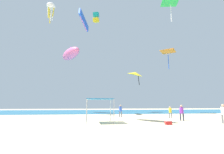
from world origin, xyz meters
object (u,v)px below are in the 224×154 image
at_px(person_leftmost, 120,110).
at_px(kite_box_teal, 96,17).
at_px(kite_diamond_green, 170,2).
at_px(kite_diamond_orange, 168,52).
at_px(person_near_tent, 224,112).
at_px(kite_octopus_white, 51,7).
at_px(person_central, 182,111).
at_px(kite_parafoil_blue, 84,21).
at_px(kite_inflatable_pink, 71,54).
at_px(kite_delta_yellow, 135,74).
at_px(cooler_box, 168,123).
at_px(person_rightmost, 170,111).
at_px(canopy_tent, 100,100).

distance_m(person_leftmost, kite_box_teal, 25.94).
bearing_deg(kite_diamond_green, kite_diamond_orange, 80.48).
distance_m(person_near_tent, kite_box_teal, 34.04).
bearing_deg(kite_octopus_white, person_leftmost, 155.18).
distance_m(person_central, kite_octopus_white, 30.02).
bearing_deg(kite_parafoil_blue, kite_octopus_white, 120.34).
xyz_separation_m(person_central, kite_inflatable_pink, (-15.09, 20.36, 12.40)).
bearing_deg(person_near_tent, kite_octopus_white, 157.30).
height_order(kite_box_teal, kite_parafoil_blue, kite_box_teal).
bearing_deg(kite_delta_yellow, person_near_tent, 49.95).
bearing_deg(kite_octopus_white, person_near_tent, 145.98).
distance_m(kite_parafoil_blue, kite_diamond_green, 17.22).
relative_size(person_near_tent, kite_diamond_green, 0.42).
relative_size(person_near_tent, kite_box_teal, 0.68).
height_order(person_near_tent, kite_box_teal, kite_box_teal).
bearing_deg(kite_parafoil_blue, kite_diamond_orange, -65.19).
bearing_deg(person_leftmost, cooler_box, 138.91).
bearing_deg(cooler_box, kite_diamond_green, 59.07).
bearing_deg(kite_inflatable_pink, person_near_tent, 10.21).
bearing_deg(kite_delta_yellow, cooler_box, 36.20).
relative_size(person_central, kite_octopus_white, 0.45).
height_order(person_near_tent, kite_inflatable_pink, kite_inflatable_pink).
bearing_deg(kite_diamond_green, person_near_tent, -87.35).
height_order(person_central, kite_box_teal, kite_box_teal).
bearing_deg(person_leftmost, person_near_tent, 165.31).
height_order(cooler_box, kite_delta_yellow, kite_delta_yellow).
xyz_separation_m(kite_diamond_orange, kite_inflatable_pink, (-21.86, 4.04, 0.05)).
height_order(person_near_tent, kite_octopus_white, kite_octopus_white).
xyz_separation_m(person_central, kite_parafoil_blue, (-12.00, 14.57, 17.82)).
relative_size(person_leftmost, cooler_box, 3.11).
bearing_deg(kite_parafoil_blue, person_rightmost, -111.37).
relative_size(person_near_tent, kite_parafoil_blue, 0.37).
bearing_deg(kite_parafoil_blue, kite_inflatable_pink, 47.46).
height_order(kite_diamond_orange, kite_inflatable_pink, kite_inflatable_pink).
height_order(kite_parafoil_blue, kite_diamond_green, kite_diamond_green).
bearing_deg(kite_box_teal, kite_delta_yellow, 28.92).
xyz_separation_m(person_leftmost, kite_box_teal, (-3.42, 13.73, 21.74)).
bearing_deg(kite_diamond_green, kite_parafoil_blue, 170.87).
distance_m(person_central, kite_parafoil_blue, 25.96).
bearing_deg(kite_delta_yellow, kite_octopus_white, -23.29).
bearing_deg(person_near_tent, kite_box_teal, 132.66).
bearing_deg(kite_parafoil_blue, person_leftmost, -123.83).
bearing_deg(kite_inflatable_pink, kite_diamond_green, 32.68).
distance_m(person_near_tent, kite_parafoil_blue, 29.04).
relative_size(kite_box_teal, kite_delta_yellow, 0.51).
distance_m(kite_inflatable_pink, kite_diamond_green, 23.55).
relative_size(person_leftmost, person_rightmost, 1.13).
height_order(canopy_tent, cooler_box, canopy_tent).
relative_size(kite_diamond_orange, kite_octopus_white, 1.07).
xyz_separation_m(person_leftmost, kite_delta_yellow, (6.29, 14.49, 8.17)).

